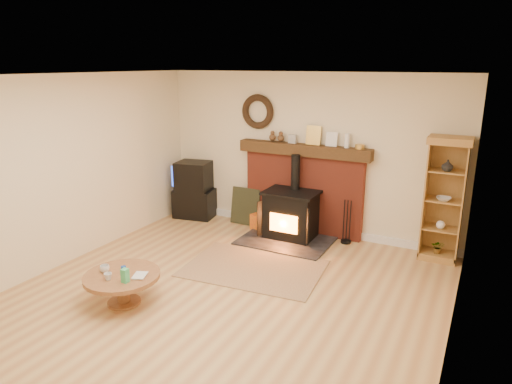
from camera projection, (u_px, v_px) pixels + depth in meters
The scene contains 11 objects.
ground at pixel (217, 302), 5.40m from camera, with size 5.50×5.50×0.00m, color #AF7A49.
room_shell at pixel (217, 158), 5.02m from camera, with size 5.02×5.52×2.61m.
chimney_breast at pixel (303, 185), 7.45m from camera, with size 2.20×0.22×1.78m.
wood_stove at pixel (290, 216), 7.26m from camera, with size 1.40×1.00×1.34m.
area_rug at pixel (254, 268), 6.27m from camera, with size 1.84×1.26×0.01m, color brown.
tv_unit at pixel (194, 191), 8.27m from camera, with size 0.78×0.61×1.03m.
curio_cabinet at pixel (444, 199), 6.37m from camera, with size 0.57×0.41×1.77m.
firelog_box at pixel (264, 223), 7.66m from camera, with size 0.43×0.27×0.27m, color orange.
leaning_painting at pixel (245, 206), 7.94m from camera, with size 0.54×0.03×0.64m, color black.
fire_tools at pixel (346, 235), 7.13m from camera, with size 0.16×0.16×0.70m.
coffee_table at pixel (122, 280), 5.28m from camera, with size 0.88×0.88×0.54m.
Camera 1 is at (2.64, -4.08, 2.73)m, focal length 32.00 mm.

